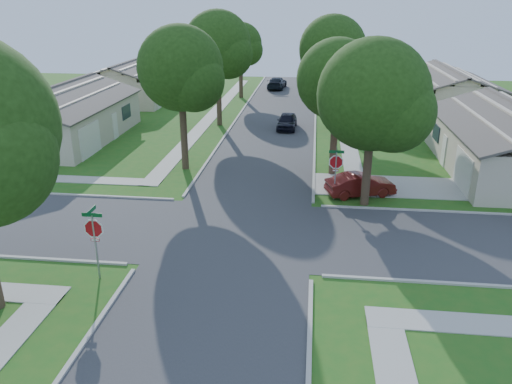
{
  "coord_description": "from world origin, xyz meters",
  "views": [
    {
      "loc": [
        3.4,
        -20.96,
        10.29
      ],
      "look_at": [
        0.81,
        1.24,
        1.6
      ],
      "focal_mm": 35.0,
      "sensor_mm": 36.0,
      "label": 1
    }
  ],
  "objects_px": {
    "tree_ne_corner": "(374,100)",
    "house_ne_far": "(446,96)",
    "car_curb_east": "(287,121)",
    "tree_w_near": "(181,72)",
    "tree_e_mid": "(333,52)",
    "tree_e_far": "(330,42)",
    "car_curb_west": "(277,83)",
    "car_driveway": "(360,185)",
    "tree_e_near": "(338,83)",
    "house_nw_far": "(136,85)",
    "stop_sign_sw": "(94,232)",
    "tree_w_far": "(241,46)",
    "stop_sign_ne": "(336,164)",
    "house_nw_near": "(61,120)",
    "tree_w_mid": "(218,48)"
  },
  "relations": [
    {
      "from": "tree_ne_corner",
      "to": "house_ne_far",
      "type": "relative_size",
      "value": 0.64
    },
    {
      "from": "car_curb_east",
      "to": "tree_w_near",
      "type": "bearing_deg",
      "value": -115.92
    },
    {
      "from": "tree_e_mid",
      "to": "tree_e_far",
      "type": "xyz_separation_m",
      "value": [
        -0.0,
        13.0,
        -0.27
      ]
    },
    {
      "from": "car_curb_east",
      "to": "car_curb_west",
      "type": "relative_size",
      "value": 0.81
    },
    {
      "from": "tree_e_mid",
      "to": "car_driveway",
      "type": "height_order",
      "value": "tree_e_mid"
    },
    {
      "from": "tree_e_near",
      "to": "house_nw_far",
      "type": "relative_size",
      "value": 0.61
    },
    {
      "from": "tree_e_near",
      "to": "house_ne_far",
      "type": "relative_size",
      "value": 0.61
    },
    {
      "from": "stop_sign_sw",
      "to": "tree_e_near",
      "type": "relative_size",
      "value": 0.36
    },
    {
      "from": "tree_w_far",
      "to": "tree_ne_corner",
      "type": "xyz_separation_m",
      "value": [
        11.01,
        -29.8,
        0.09
      ]
    },
    {
      "from": "tree_e_far",
      "to": "house_nw_far",
      "type": "xyz_separation_m",
      "value": [
        -20.75,
        -2.01,
        -4.46
      ]
    },
    {
      "from": "stop_sign_ne",
      "to": "tree_ne_corner",
      "type": "xyz_separation_m",
      "value": [
        1.66,
        -0.49,
        3.56
      ]
    },
    {
      "from": "tree_e_near",
      "to": "car_driveway",
      "type": "relative_size",
      "value": 2.17
    },
    {
      "from": "tree_w_far",
      "to": "house_nw_near",
      "type": "bearing_deg",
      "value": -120.82
    },
    {
      "from": "car_curb_west",
      "to": "tree_e_mid",
      "type": "bearing_deg",
      "value": 111.61
    },
    {
      "from": "house_ne_far",
      "to": "tree_e_near",
      "type": "bearing_deg",
      "value": -119.35
    },
    {
      "from": "tree_e_mid",
      "to": "house_nw_far",
      "type": "relative_size",
      "value": 0.68
    },
    {
      "from": "tree_e_near",
      "to": "car_curb_west",
      "type": "distance_m",
      "value": 32.25
    },
    {
      "from": "tree_w_near",
      "to": "house_nw_far",
      "type": "relative_size",
      "value": 0.66
    },
    {
      "from": "stop_sign_sw",
      "to": "tree_e_far",
      "type": "relative_size",
      "value": 0.34
    },
    {
      "from": "tree_e_far",
      "to": "car_driveway",
      "type": "relative_size",
      "value": 2.28
    },
    {
      "from": "stop_sign_sw",
      "to": "car_curb_west",
      "type": "height_order",
      "value": "stop_sign_sw"
    },
    {
      "from": "tree_w_mid",
      "to": "tree_w_far",
      "type": "height_order",
      "value": "tree_w_mid"
    },
    {
      "from": "house_ne_far",
      "to": "stop_sign_sw",
      "type": "bearing_deg",
      "value": -121.55
    },
    {
      "from": "house_nw_far",
      "to": "car_curb_east",
      "type": "xyz_separation_m",
      "value": [
        17.19,
        -11.68,
        -0.86
      ]
    },
    {
      "from": "car_curb_east",
      "to": "car_curb_west",
      "type": "height_order",
      "value": "car_curb_west"
    },
    {
      "from": "stop_sign_sw",
      "to": "tree_e_near",
      "type": "height_order",
      "value": "tree_e_near"
    },
    {
      "from": "house_nw_far",
      "to": "tree_e_near",
      "type": "bearing_deg",
      "value": -47.94
    },
    {
      "from": "tree_w_mid",
      "to": "tree_w_far",
      "type": "xyz_separation_m",
      "value": [
        -0.01,
        13.0,
        -0.98
      ]
    },
    {
      "from": "stop_sign_ne",
      "to": "tree_e_far",
      "type": "distance_m",
      "value": 29.57
    },
    {
      "from": "tree_e_near",
      "to": "house_nw_near",
      "type": "height_order",
      "value": "tree_e_near"
    },
    {
      "from": "stop_sign_ne",
      "to": "house_nw_near",
      "type": "bearing_deg",
      "value": 153.54
    },
    {
      "from": "tree_w_near",
      "to": "tree_w_far",
      "type": "height_order",
      "value": "tree_w_near"
    },
    {
      "from": "stop_sign_ne",
      "to": "tree_w_mid",
      "type": "relative_size",
      "value": 0.31
    },
    {
      "from": "tree_w_near",
      "to": "house_nw_near",
      "type": "distance_m",
      "value": 13.63
    },
    {
      "from": "tree_e_mid",
      "to": "tree_w_mid",
      "type": "height_order",
      "value": "tree_w_mid"
    },
    {
      "from": "car_driveway",
      "to": "stop_sign_sw",
      "type": "bearing_deg",
      "value": 115.18
    },
    {
      "from": "tree_w_far",
      "to": "house_nw_far",
      "type": "distance_m",
      "value": 12.19
    },
    {
      "from": "stop_sign_ne",
      "to": "tree_w_near",
      "type": "bearing_deg",
      "value": 155.26
    },
    {
      "from": "tree_w_near",
      "to": "house_ne_far",
      "type": "distance_m",
      "value": 29.1
    },
    {
      "from": "house_nw_near",
      "to": "house_ne_far",
      "type": "bearing_deg",
      "value": 23.64
    },
    {
      "from": "tree_e_far",
      "to": "car_curb_west",
      "type": "distance_m",
      "value": 10.16
    },
    {
      "from": "tree_e_near",
      "to": "house_ne_far",
      "type": "height_order",
      "value": "tree_e_near"
    },
    {
      "from": "house_ne_far",
      "to": "car_driveway",
      "type": "height_order",
      "value": "house_ne_far"
    },
    {
      "from": "tree_e_far",
      "to": "house_nw_far",
      "type": "bearing_deg",
      "value": -174.47
    },
    {
      "from": "tree_e_near",
      "to": "tree_ne_corner",
      "type": "height_order",
      "value": "tree_ne_corner"
    },
    {
      "from": "stop_sign_sw",
      "to": "car_driveway",
      "type": "bearing_deg",
      "value": 43.23
    },
    {
      "from": "tree_w_near",
      "to": "tree_w_mid",
      "type": "distance_m",
      "value": 12.01
    },
    {
      "from": "stop_sign_sw",
      "to": "tree_ne_corner",
      "type": "bearing_deg",
      "value": 38.84
    },
    {
      "from": "car_driveway",
      "to": "house_nw_far",
      "type": "bearing_deg",
      "value": 21.84
    },
    {
      "from": "stop_sign_sw",
      "to": "tree_w_far",
      "type": "xyz_separation_m",
      "value": [
        0.05,
        38.71,
        3.48
      ]
    }
  ]
}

